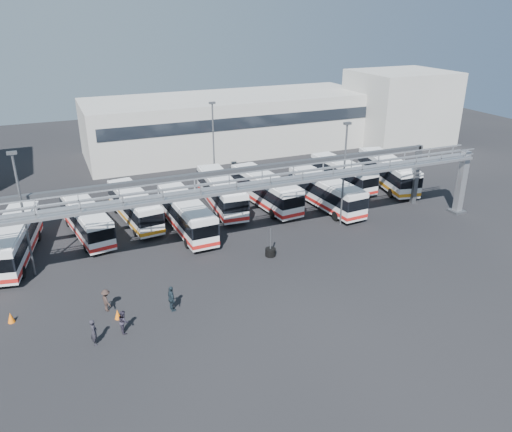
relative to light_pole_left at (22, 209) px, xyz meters
name	(u,v)px	position (x,y,z in m)	size (l,w,h in m)	color
ground	(257,281)	(16.00, -8.00, -5.73)	(140.00, 140.00, 0.00)	black
gantry	(229,192)	(16.00, -2.13, -0.22)	(51.40, 5.15, 7.10)	#989AA0
warehouse	(231,123)	(28.00, 30.00, -1.73)	(42.00, 14.00, 8.00)	#9E9E99
building_right	(400,107)	(54.00, 24.00, -0.23)	(14.00, 12.00, 11.00)	#B2B2AD
light_pole_left	(22,209)	(0.00, 0.00, 0.00)	(0.70, 0.35, 10.21)	#4C4F54
light_pole_mid	(344,169)	(28.00, -1.00, 0.00)	(0.70, 0.35, 10.21)	#4C4F54
light_pole_back	(213,141)	(20.00, 14.00, 0.00)	(0.70, 0.35, 10.21)	#4C4F54
bus_1	(14,240)	(-1.34, 3.48, -3.87)	(4.54, 11.31, 3.35)	silver
bus_2	(86,219)	(4.73, 6.07, -3.99)	(4.03, 10.56, 3.13)	silver
bus_3	(134,205)	(9.49, 7.66, -3.97)	(3.73, 10.71, 3.19)	silver
bus_4	(186,213)	(13.59, 3.44, -3.89)	(2.99, 11.03, 3.32)	silver
bus_5	(221,191)	(18.65, 7.85, -3.84)	(3.32, 11.40, 3.42)	silver
bus_6	(265,189)	(23.26, 6.66, -3.82)	(3.76, 11.53, 3.44)	silver
bus_7	(326,191)	(28.93, 3.62, -3.87)	(3.44, 11.21, 3.35)	silver
bus_8	(343,173)	(34.26, 8.73, -4.00)	(3.14, 10.40, 3.11)	silver
bus_9	(388,171)	(39.26, 6.76, -3.79)	(4.79, 11.82, 3.50)	silver
pedestrian_a	(94,332)	(3.42, -11.19, -4.83)	(0.66, 0.43, 1.80)	#222029
pedestrian_b	(123,321)	(5.35, -10.60, -4.92)	(0.78, 0.61, 1.61)	#282432
pedestrian_c	(106,300)	(4.66, -7.59, -4.89)	(1.09, 0.62, 1.68)	#2E221F
pedestrian_d	(171,299)	(8.89, -9.38, -4.76)	(1.13, 0.47, 1.93)	#19252E
cone_left	(11,317)	(-1.58, -6.47, -5.35)	(0.47, 0.47, 0.75)	orange
cone_right	(118,314)	(5.18, -8.88, -5.37)	(0.44, 0.44, 0.71)	orange
tire_stack	(270,251)	(18.81, -4.44, -5.29)	(0.91, 0.91, 2.59)	black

